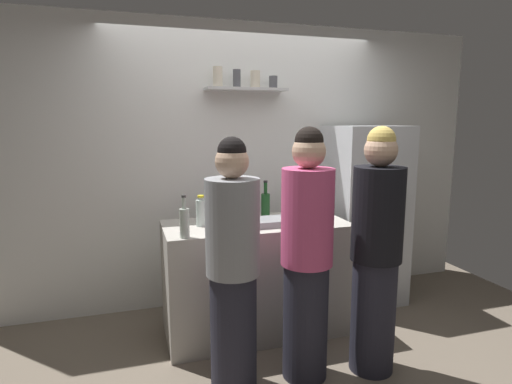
{
  "coord_description": "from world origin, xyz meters",
  "views": [
    {
      "loc": [
        -1.07,
        -2.62,
        1.72
      ],
      "look_at": [
        -0.1,
        0.52,
        1.16
      ],
      "focal_mm": 29.7,
      "sensor_mm": 36.0,
      "label": 1
    }
  ],
  "objects_px": {
    "refrigerator": "(364,214)",
    "wine_bottle_pale_glass": "(184,222)",
    "wine_bottle_green_glass": "(265,204)",
    "person_grey_hoodie": "(233,268)",
    "person_pink_top": "(307,258)",
    "baking_pan": "(272,222)",
    "person_blonde": "(376,254)",
    "utensil_holder": "(230,215)",
    "water_bottle_plastic": "(201,212)"
  },
  "relations": [
    {
      "from": "wine_bottle_pale_glass",
      "to": "person_blonde",
      "type": "bearing_deg",
      "value": -22.51
    },
    {
      "from": "person_blonde",
      "to": "baking_pan",
      "type": "bearing_deg",
      "value": -40.94
    },
    {
      "from": "utensil_holder",
      "to": "person_pink_top",
      "type": "xyz_separation_m",
      "value": [
        0.33,
        -0.76,
        -0.14
      ]
    },
    {
      "from": "baking_pan",
      "to": "wine_bottle_pale_glass",
      "type": "distance_m",
      "value": 0.73
    },
    {
      "from": "refrigerator",
      "to": "wine_bottle_pale_glass",
      "type": "bearing_deg",
      "value": -161.49
    },
    {
      "from": "wine_bottle_pale_glass",
      "to": "person_grey_hoodie",
      "type": "height_order",
      "value": "person_grey_hoodie"
    },
    {
      "from": "refrigerator",
      "to": "wine_bottle_pale_glass",
      "type": "relative_size",
      "value": 5.54
    },
    {
      "from": "baking_pan",
      "to": "water_bottle_plastic",
      "type": "xyz_separation_m",
      "value": [
        -0.54,
        0.13,
        0.08
      ]
    },
    {
      "from": "refrigerator",
      "to": "utensil_holder",
      "type": "height_order",
      "value": "refrigerator"
    },
    {
      "from": "refrigerator",
      "to": "baking_pan",
      "type": "xyz_separation_m",
      "value": [
        -1.08,
        -0.43,
        0.1
      ]
    },
    {
      "from": "refrigerator",
      "to": "person_blonde",
      "type": "xyz_separation_m",
      "value": [
        -0.57,
        -1.1,
        -0.0
      ]
    },
    {
      "from": "utensil_holder",
      "to": "person_grey_hoodie",
      "type": "relative_size",
      "value": 0.14
    },
    {
      "from": "baking_pan",
      "to": "person_blonde",
      "type": "distance_m",
      "value": 0.84
    },
    {
      "from": "refrigerator",
      "to": "baking_pan",
      "type": "distance_m",
      "value": 1.16
    },
    {
      "from": "utensil_holder",
      "to": "person_pink_top",
      "type": "distance_m",
      "value": 0.84
    },
    {
      "from": "water_bottle_plastic",
      "to": "person_pink_top",
      "type": "relative_size",
      "value": 0.14
    },
    {
      "from": "water_bottle_plastic",
      "to": "person_pink_top",
      "type": "distance_m",
      "value": 0.95
    },
    {
      "from": "water_bottle_plastic",
      "to": "refrigerator",
      "type": "bearing_deg",
      "value": 10.37
    },
    {
      "from": "wine_bottle_green_glass",
      "to": "person_blonde",
      "type": "height_order",
      "value": "person_blonde"
    },
    {
      "from": "wine_bottle_pale_glass",
      "to": "person_blonde",
      "type": "height_order",
      "value": "person_blonde"
    },
    {
      "from": "person_pink_top",
      "to": "person_grey_hoodie",
      "type": "xyz_separation_m",
      "value": [
        -0.49,
        0.03,
        -0.03
      ]
    },
    {
      "from": "wine_bottle_green_glass",
      "to": "wine_bottle_pale_glass",
      "type": "height_order",
      "value": "wine_bottle_green_glass"
    },
    {
      "from": "person_grey_hoodie",
      "to": "wine_bottle_green_glass",
      "type": "bearing_deg",
      "value": 58.14
    },
    {
      "from": "wine_bottle_pale_glass",
      "to": "person_pink_top",
      "type": "height_order",
      "value": "person_pink_top"
    },
    {
      "from": "baking_pan",
      "to": "utensil_holder",
      "type": "height_order",
      "value": "utensil_holder"
    },
    {
      "from": "wine_bottle_pale_glass",
      "to": "person_grey_hoodie",
      "type": "bearing_deg",
      "value": -58.66
    },
    {
      "from": "baking_pan",
      "to": "person_blonde",
      "type": "bearing_deg",
      "value": -53.06
    },
    {
      "from": "person_blonde",
      "to": "wine_bottle_green_glass",
      "type": "bearing_deg",
      "value": -51.84
    },
    {
      "from": "water_bottle_plastic",
      "to": "person_grey_hoodie",
      "type": "distance_m",
      "value": 0.74
    },
    {
      "from": "water_bottle_plastic",
      "to": "person_grey_hoodie",
      "type": "bearing_deg",
      "value": -83.79
    },
    {
      "from": "baking_pan",
      "to": "wine_bottle_pale_glass",
      "type": "relative_size",
      "value": 1.13
    },
    {
      "from": "wine_bottle_pale_glass",
      "to": "person_pink_top",
      "type": "distance_m",
      "value": 0.87
    },
    {
      "from": "utensil_holder",
      "to": "person_pink_top",
      "type": "relative_size",
      "value": 0.13
    },
    {
      "from": "baking_pan",
      "to": "wine_bottle_green_glass",
      "type": "relative_size",
      "value": 1.1
    },
    {
      "from": "person_pink_top",
      "to": "wine_bottle_pale_glass",
      "type": "bearing_deg",
      "value": 81.15
    },
    {
      "from": "refrigerator",
      "to": "person_grey_hoodie",
      "type": "distance_m",
      "value": 1.83
    },
    {
      "from": "refrigerator",
      "to": "wine_bottle_green_glass",
      "type": "distance_m",
      "value": 1.07
    },
    {
      "from": "baking_pan",
      "to": "water_bottle_plastic",
      "type": "distance_m",
      "value": 0.56
    },
    {
      "from": "refrigerator",
      "to": "person_grey_hoodie",
      "type": "xyz_separation_m",
      "value": [
        -1.54,
        -1.0,
        -0.04
      ]
    },
    {
      "from": "wine_bottle_green_glass",
      "to": "wine_bottle_pale_glass",
      "type": "distance_m",
      "value": 0.87
    },
    {
      "from": "wine_bottle_pale_glass",
      "to": "person_grey_hoodie",
      "type": "relative_size",
      "value": 0.19
    },
    {
      "from": "refrigerator",
      "to": "wine_bottle_green_glass",
      "type": "xyz_separation_m",
      "value": [
        -1.04,
        -0.14,
        0.19
      ]
    },
    {
      "from": "baking_pan",
      "to": "person_grey_hoodie",
      "type": "distance_m",
      "value": 0.74
    },
    {
      "from": "wine_bottle_pale_glass",
      "to": "person_grey_hoodie",
      "type": "xyz_separation_m",
      "value": [
        0.24,
        -0.4,
        -0.23
      ]
    },
    {
      "from": "baking_pan",
      "to": "person_grey_hoodie",
      "type": "bearing_deg",
      "value": -129.03
    },
    {
      "from": "refrigerator",
      "to": "wine_bottle_green_glass",
      "type": "bearing_deg",
      "value": -172.1
    },
    {
      "from": "refrigerator",
      "to": "wine_bottle_green_glass",
      "type": "height_order",
      "value": "refrigerator"
    },
    {
      "from": "utensil_holder",
      "to": "person_pink_top",
      "type": "height_order",
      "value": "person_pink_top"
    },
    {
      "from": "person_blonde",
      "to": "utensil_holder",
      "type": "bearing_deg",
      "value": -33.51
    },
    {
      "from": "wine_bottle_green_glass",
      "to": "person_grey_hoodie",
      "type": "xyz_separation_m",
      "value": [
        -0.5,
        -0.85,
        -0.22
      ]
    }
  ]
}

